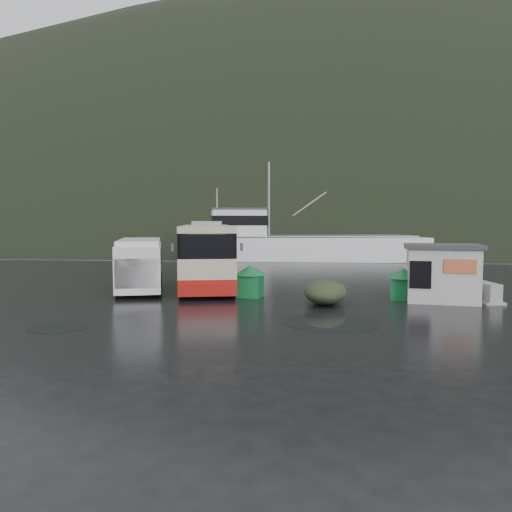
# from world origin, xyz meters

# --- Properties ---
(ground) EXTENTS (160.00, 160.00, 0.00)m
(ground) POSITION_xyz_m (0.00, 0.00, 0.00)
(ground) COLOR black
(ground) RESTS_ON ground
(harbor_water) EXTENTS (300.00, 180.00, 0.02)m
(harbor_water) POSITION_xyz_m (0.00, 110.00, 0.00)
(harbor_water) COLOR black
(harbor_water) RESTS_ON ground
(quay_edge) EXTENTS (160.00, 0.60, 1.50)m
(quay_edge) POSITION_xyz_m (0.00, 20.00, 0.00)
(quay_edge) COLOR #999993
(quay_edge) RESTS_ON ground
(headland) EXTENTS (780.00, 540.00, 570.00)m
(headland) POSITION_xyz_m (10.00, 250.00, 0.00)
(headland) COLOR black
(headland) RESTS_ON ground
(coach_bus) EXTENTS (5.84, 13.28, 3.65)m
(coach_bus) POSITION_xyz_m (-3.56, 4.48, 0.00)
(coach_bus) COLOR #C2AF93
(coach_bus) RESTS_ON ground
(white_van) EXTENTS (4.00, 6.85, 2.71)m
(white_van) POSITION_xyz_m (-6.41, 1.21, 0.00)
(white_van) COLOR silver
(white_van) RESTS_ON ground
(waste_bin_left) EXTENTS (1.27, 1.27, 1.54)m
(waste_bin_left) POSITION_xyz_m (-0.42, -0.38, 0.00)
(waste_bin_left) COLOR #126831
(waste_bin_left) RESTS_ON ground
(waste_bin_right) EXTENTS (1.26, 1.26, 1.46)m
(waste_bin_right) POSITION_xyz_m (6.70, -0.39, 0.00)
(waste_bin_right) COLOR #126831
(waste_bin_right) RESTS_ON ground
(dome_tent) EXTENTS (2.20, 2.85, 1.03)m
(dome_tent) POSITION_xyz_m (3.10, -1.99, 0.00)
(dome_tent) COLOR #2E3822
(dome_tent) RESTS_ON ground
(ticket_kiosk) EXTENTS (3.64, 2.97, 2.59)m
(ticket_kiosk) POSITION_xyz_m (8.35, -0.72, 0.00)
(ticket_kiosk) COLOR #B8B8B3
(ticket_kiosk) RESTS_ON ground
(jersey_barrier_a) EXTENTS (1.15, 1.58, 0.71)m
(jersey_barrier_a) POSITION_xyz_m (2.99, -0.10, 0.00)
(jersey_barrier_a) COLOR #999993
(jersey_barrier_a) RESTS_ON ground
(jersey_barrier_b) EXTENTS (1.13, 1.88, 0.89)m
(jersey_barrier_b) POSITION_xyz_m (10.30, -0.76, 0.00)
(jersey_barrier_b) COLOR #999993
(jersey_barrier_b) RESTS_ON ground
(fishing_trawler) EXTENTS (28.94, 12.48, 11.31)m
(fishing_trawler) POSITION_xyz_m (1.19, 29.27, 0.00)
(fishing_trawler) COLOR silver
(fishing_trawler) RESTS_ON ground
(puddles) EXTENTS (12.09, 4.79, 0.01)m
(puddles) POSITION_xyz_m (0.79, -6.48, 0.01)
(puddles) COLOR black
(puddles) RESTS_ON ground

